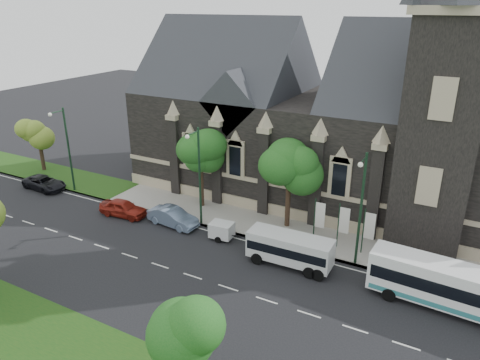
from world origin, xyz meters
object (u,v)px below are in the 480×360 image
Objects in this scene: tree_park_east at (186,328)px; car_far_black at (44,183)px; street_lamp_near at (361,205)px; tour_coach at (456,288)px; box_trailer at (222,230)px; tree_walk_right at (293,165)px; sedan at (173,217)px; shuttle_bus at (290,248)px; street_lamp_far at (67,145)px; tree_walk_left at (203,151)px; tree_walk_far at (40,133)px; banner_flag_left at (318,217)px; street_lamp_mid at (198,172)px; banner_flag_right at (367,228)px; banner_flag_center at (342,223)px; car_far_red at (123,208)px.

tree_park_east reaches higher than car_far_black.
street_lamp_near is 1.78× the size of car_far_black.
tour_coach reaches higher than box_trailer.
box_trailer is (-4.21, -4.85, -4.98)m from tree_walk_right.
tree_walk_right is 1.60× the size of sedan.
tree_walk_right reaches higher than shuttle_bus.
tree_walk_left is at bearing 14.26° from street_lamp_far.
car_far_black is at bearing -40.92° from tree_walk_far.
shuttle_bus is 2.32× the size of box_trailer.
tree_walk_right is at bearing 98.42° from tree_park_east.
street_lamp_far is (-30.00, 0.00, 0.00)m from street_lamp_near.
banner_flag_left is at bearing -1.97° from tree_walk_far.
street_lamp_near is 6.14m from shuttle_bus.
tree_park_east is 20.29m from tree_walk_right.
box_trailer is 5.11m from sedan.
tree_walk_right is 7.72m from street_lamp_near.
tree_walk_left reaches higher than car_far_black.
street_lamp_mid is at bearing 177.14° from tour_coach.
street_lamp_mid is (23.82, -3.08, 0.49)m from tree_walk_far.
street_lamp_far reaches higher than shuttle_bus.
banner_flag_right is at bearing -6.04° from tree_walk_left.
banner_flag_right is at bearing 0.00° from banner_flag_center.
banner_flag_left is at bearing 162.01° from tour_coach.
sedan reaches higher than car_far_black.
tree_walk_left is at bearing 173.96° from banner_flag_right.
banner_flag_right is at bearing 77.35° from tree_park_east.
sedan is 0.97× the size of car_far_black.
street_lamp_mid is at bearing 121.79° from tree_park_east.
street_lamp_near is (6.79, -3.62, -0.71)m from tree_walk_right.
banner_flag_left is at bearing 4.15° from street_lamp_far.
shuttle_bus is (2.42, -5.89, -4.37)m from tree_walk_right.
street_lamp_near is 33.54m from car_far_black.
tree_walk_far is at bearing 172.63° from street_lamp_mid.
car_far_red is at bearing -177.60° from tour_coach.
banner_flag_right is (2.00, 0.00, 0.00)m from banner_flag_center.
tree_park_east is at bearing -96.57° from banner_flag_center.
street_lamp_mid is at bearing -7.37° from tree_walk_far.
tree_park_east is 33.49m from car_far_black.
car_far_red is at bearing 177.01° from shuttle_bus.
street_lamp_mid is 1.78× the size of car_far_black.
tour_coach is 18.10m from box_trailer.
street_lamp_mid is at bearing -169.50° from banner_flag_left.
street_lamp_near is 14.00m from street_lamp_mid.
tree_walk_far is at bearing -178.63° from tree_walk_left.
banner_flag_center is at bearing 8.82° from street_lamp_mid.
banner_flag_right is at bearing 7.60° from street_lamp_mid.
street_lamp_mid is at bearing 180.00° from street_lamp_near.
tree_walk_far is at bearing 68.08° from car_far_red.
tree_walk_right is 0.87× the size of street_lamp_near.
tree_walk_right is 1.20× the size of shuttle_bus.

